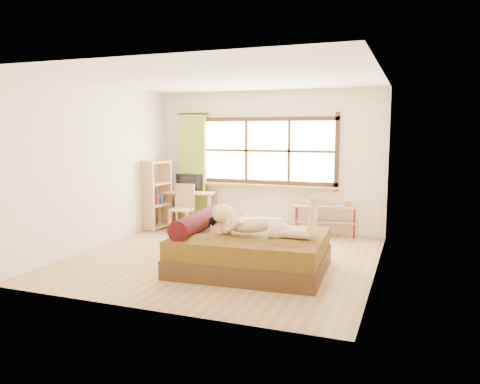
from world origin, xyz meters
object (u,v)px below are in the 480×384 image
at_px(woman, 260,214).
at_px(chair, 183,205).
at_px(bed, 247,250).
at_px(kitten, 207,221).
at_px(bookshelf, 156,194).
at_px(pipe_shelf, 326,213).
at_px(desk, 187,196).

bearing_deg(woman, chair, 133.88).
distance_m(bed, kitten, 0.77).
bearing_deg(bookshelf, kitten, -35.73).
relative_size(kitten, pipe_shelf, 0.26).
height_order(bed, woman, woman).
relative_size(chair, pipe_shelf, 0.77).
xyz_separation_m(bed, desk, (-2.16, 2.40, 0.35)).
bearing_deg(bed, woman, -16.71).
distance_m(woman, kitten, 0.90).
relative_size(kitten, chair, 0.34).
bearing_deg(chair, desk, 97.73).
relative_size(woman, bookshelf, 1.05).
bearing_deg(kitten, bookshelf, 132.66).
xyz_separation_m(woman, bookshelf, (-2.83, 2.03, -0.13)).
xyz_separation_m(woman, pipe_shelf, (0.44, 2.57, -0.40)).
xyz_separation_m(bed, bookshelf, (-2.63, 1.98, 0.41)).
distance_m(chair, bookshelf, 0.60).
relative_size(desk, bookshelf, 0.88).
xyz_separation_m(desk, pipe_shelf, (2.79, 0.12, -0.21)).
bearing_deg(kitten, pipe_shelf, 58.06).
xyz_separation_m(kitten, bookshelf, (-1.96, 1.88, 0.06)).
xyz_separation_m(desk, chair, (0.09, -0.37, -0.12)).
bearing_deg(woman, kitten, 166.64).
bearing_deg(woman, desk, 130.35).
xyz_separation_m(kitten, pipe_shelf, (1.31, 2.42, -0.21)).
distance_m(pipe_shelf, bookshelf, 3.32).
bearing_deg(woman, bookshelf, 140.80).
bearing_deg(kitten, bed, -12.35).
distance_m(bed, woman, 0.58).
bearing_deg(pipe_shelf, kitten, -127.76).
height_order(woman, kitten, woman).
bearing_deg(bed, desk, 128.36).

